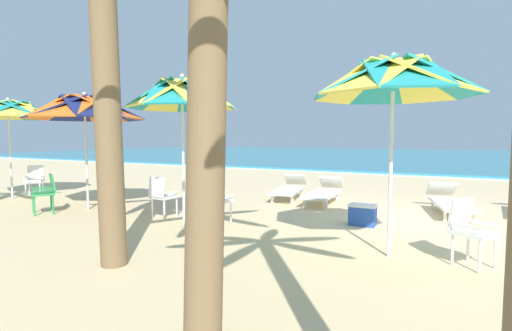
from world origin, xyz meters
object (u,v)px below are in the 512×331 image
Objects in this scene: plastic_chair_0 at (469,228)px; beach_umbrella_1 at (182,96)px; beach_umbrella_3 at (8,110)px; beach_umbrella_0 at (393,81)px; plastic_chair_1 at (215,198)px; plastic_chair_2 at (162,194)px; cooler_box at (363,215)px; palm_tree_2 at (209,19)px; sun_lounger_1 at (449,201)px; palm_tree_0 at (104,56)px; plastic_chair_4 at (35,179)px; plastic_chair_3 at (46,191)px; sun_lounger_2 at (324,192)px; sun_lounger_3 at (289,188)px; beach_umbrella_2 at (85,109)px.

plastic_chair_0 is 0.31× the size of beach_umbrella_1.
beach_umbrella_1 is at bearing -4.07° from beach_umbrella_3.
beach_umbrella_0 reaches higher than plastic_chair_1.
plastic_chair_0 is 1.00× the size of plastic_chair_2.
plastic_chair_1 is 2.84m from cooler_box.
palm_tree_2 reaches higher than cooler_box.
plastic_chair_0 reaches higher than sun_lounger_1.
beach_umbrella_0 is 3.78m from palm_tree_0.
palm_tree_0 reaches higher than plastic_chair_4.
plastic_chair_1 is 6.50m from plastic_chair_4.
plastic_chair_0 is 5.15m from palm_tree_0.
beach_umbrella_0 reaches higher than plastic_chair_3.
beach_umbrella_3 is 8.67m from sun_lounger_2.
sun_lounger_1 reaches higher than cooler_box.
palm_tree_2 reaches higher than beach_umbrella_1.
sun_lounger_3 is (0.14, 3.41, -0.22)m from plastic_chair_1.
beach_umbrella_3 is 11.26m from sun_lounger_1.
palm_tree_2 is (-1.96, -3.03, 2.09)m from plastic_chair_0.
beach_umbrella_2 is (-7.63, 0.23, 1.82)m from plastic_chair_0.
plastic_chair_3 is at bearing 157.30° from palm_tree_2.
plastic_chair_0 is 3.58m from sun_lounger_1.
palm_tree_2 is (3.53, -3.36, 2.09)m from plastic_chair_2.
sun_lounger_1 is (5.25, 3.24, -0.22)m from plastic_chair_2.
palm_tree_0 reaches higher than plastic_chair_2.
beach_umbrella_2 reaches higher than plastic_chair_1.
plastic_chair_0 is (0.97, 0.11, -1.93)m from beach_umbrella_0.
cooler_box is at bearing 31.19° from beach_umbrella_1.
plastic_chair_4 is (-3.12, 0.70, -1.82)m from beach_umbrella_2.
beach_umbrella_2 is 4.29m from palm_tree_0.
sun_lounger_3 is at bearing 24.08° from plastic_chair_4.
plastic_chair_3 is 4.84m from palm_tree_0.
plastic_chair_3 is at bearing 156.51° from palm_tree_0.
palm_tree_2 reaches higher than sun_lounger_1.
sun_lounger_2 is (2.40, 3.33, -0.22)m from plastic_chair_2.
sun_lounger_1 and sun_lounger_2 have the same top height.
beach_umbrella_2 is at bearing -12.63° from plastic_chair_4.
beach_umbrella_2 is at bearing -175.87° from plastic_chair_1.
plastic_chair_2 is at bearing -173.04° from plastic_chair_1.
cooler_box is (9.12, 1.30, -2.19)m from beach_umbrella_3.
sun_lounger_1 is at bearing 31.68° from plastic_chair_2.
palm_tree_0 is 1.05× the size of palm_tree_2.
beach_umbrella_2 is 2.00m from plastic_chair_3.
palm_tree_0 reaches higher than beach_umbrella_1.
beach_umbrella_3 is at bearing -156.74° from sun_lounger_2.
plastic_chair_1 is (0.30, 0.59, -1.91)m from beach_umbrella_1.
beach_umbrella_0 reaches higher than cooler_box.
palm_tree_0 reaches higher than plastic_chair_1.
plastic_chair_0 is 5.68m from sun_lounger_3.
sun_lounger_1 is (7.40, 3.34, -2.03)m from beach_umbrella_2.
palm_tree_2 is (2.16, -0.84, -0.09)m from palm_tree_0.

